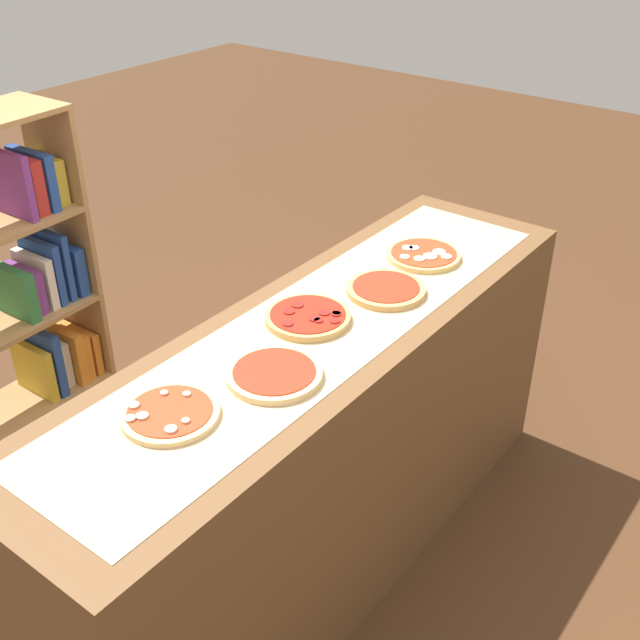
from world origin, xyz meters
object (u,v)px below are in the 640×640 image
object	(u,v)px
pizza_mozzarella_4	(424,255)
bookshelf	(6,325)
pizza_plain_1	(274,374)
pizza_plain_3	(386,289)
pizza_pepperoni_2	(308,317)
pizza_mushroom_0	(170,413)

from	to	relation	value
pizza_mozzarella_4	bookshelf	size ratio (longest dim) A/B	0.18
pizza_plain_1	pizza_plain_3	xyz separation A→B (m)	(0.56, 0.02, 0.00)
pizza_plain_1	pizza_mozzarella_4	world-z (taller)	pizza_mozzarella_4
pizza_plain_3	bookshelf	world-z (taller)	bookshelf
pizza_pepperoni_2	pizza_mushroom_0	bearing A→B (deg)	-178.79
pizza_plain_3	pizza_mozzarella_4	distance (m)	0.28
pizza_pepperoni_2	bookshelf	bearing A→B (deg)	108.33
pizza_pepperoni_2	pizza_plain_3	bearing A→B (deg)	-17.61
pizza_plain_3	bookshelf	xyz separation A→B (m)	(-0.63, 1.16, -0.25)
pizza_mushroom_0	pizza_mozzarella_4	xyz separation A→B (m)	(1.12, -0.05, 0.00)
pizza_plain_1	pizza_pepperoni_2	distance (m)	0.30
pizza_pepperoni_2	bookshelf	world-z (taller)	bookshelf
pizza_mushroom_0	bookshelf	world-z (taller)	bookshelf
pizza_plain_3	pizza_mozzarella_4	xyz separation A→B (m)	(0.28, 0.03, -0.00)
pizza_mozzarella_4	bookshelf	xyz separation A→B (m)	(-0.91, 1.12, -0.25)
pizza_plain_1	pizza_mozzarella_4	size ratio (longest dim) A/B	1.02
bookshelf	pizza_plain_1	bearing A→B (deg)	-86.42
pizza_mushroom_0	bookshelf	size ratio (longest dim) A/B	0.17
bookshelf	pizza_mozzarella_4	bearing A→B (deg)	-50.93
pizza_pepperoni_2	pizza_plain_3	world-z (taller)	pizza_pepperoni_2
pizza_mushroom_0	pizza_plain_3	size ratio (longest dim) A/B	0.99
bookshelf	pizza_mushroom_0	bearing A→B (deg)	-100.88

